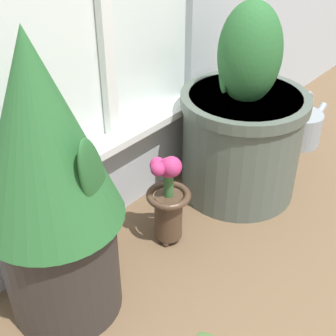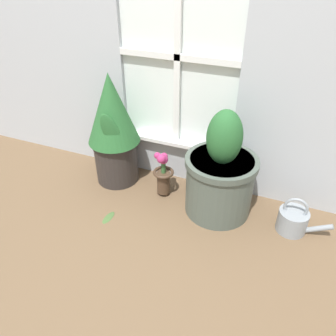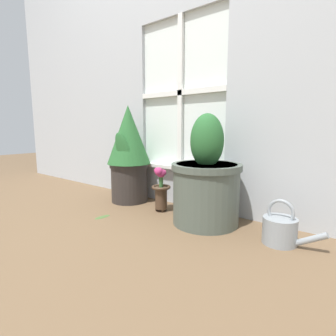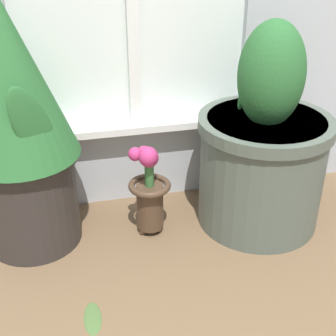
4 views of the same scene
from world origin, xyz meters
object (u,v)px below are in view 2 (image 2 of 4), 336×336
(potted_plant_right, at_px, (220,176))
(potted_plant_left, at_px, (113,127))
(flower_vase, at_px, (163,174))
(watering_can, at_px, (293,220))

(potted_plant_right, bearing_deg, potted_plant_left, 175.71)
(potted_plant_left, bearing_deg, flower_vase, -6.69)
(potted_plant_left, height_order, potted_plant_right, potted_plant_left)
(potted_plant_right, relative_size, flower_vase, 2.13)
(potted_plant_left, distance_m, potted_plant_right, 0.71)
(flower_vase, bearing_deg, watering_can, -2.16)
(potted_plant_left, xyz_separation_m, watering_can, (1.13, -0.07, -0.31))
(flower_vase, xyz_separation_m, watering_can, (0.78, -0.03, -0.08))
(potted_plant_left, height_order, watering_can, potted_plant_left)
(flower_vase, bearing_deg, potted_plant_left, 173.31)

